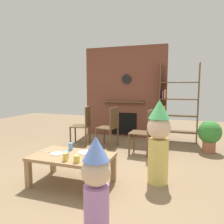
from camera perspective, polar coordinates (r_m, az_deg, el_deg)
name	(u,v)px	position (r m, az deg, el deg)	size (l,w,h in m)	color
ground_plane	(95,172)	(3.54, -4.57, -15.71)	(12.00, 12.00, 0.00)	#846B4C
brick_fireplace_feature	(125,93)	(5.80, 3.51, 5.23)	(2.20, 0.28, 2.40)	brown
bookshelf	(176,106)	(5.42, 16.81, 1.54)	(0.90, 0.28, 1.90)	brown
coffee_table	(72,160)	(3.06, -10.63, -12.39)	(1.10, 0.66, 0.42)	#9E7A51
paper_cup_near_left	(71,146)	(3.26, -11.00, -9.05)	(0.06, 0.06, 0.11)	#669EE0
paper_cup_near_right	(77,159)	(2.75, -9.42, -12.27)	(0.08, 0.08, 0.09)	#F2CC4C
paper_cup_center	(66,155)	(2.93, -12.18, -11.13)	(0.07, 0.07, 0.09)	#669EE0
paper_cup_far_left	(65,157)	(2.83, -12.37, -11.65)	(0.07, 0.07, 0.10)	#F2CC4C
paper_plate_front	(86,152)	(3.11, -7.07, -10.71)	(0.21, 0.21, 0.01)	white
paper_plate_rear	(57,154)	(3.13, -14.52, -10.75)	(0.17, 0.17, 0.01)	white
birthday_cake_slice	(106,151)	(3.05, -1.74, -10.44)	(0.10, 0.10, 0.07)	#EAC68C
table_fork	(45,152)	(3.27, -17.37, -10.11)	(0.15, 0.02, 0.01)	silver
child_with_cone_hat	(96,186)	(1.96, -4.24, -19.26)	(0.26, 0.26, 0.94)	#B27FCC
child_in_pink	(159,140)	(3.04, 12.36, -7.24)	(0.33, 0.33, 1.18)	#E0CC66
dining_chair_left	(84,123)	(4.98, -7.51, -2.97)	(0.47, 0.47, 0.90)	brown
dining_chair_middle	(111,125)	(4.73, -0.36, -3.44)	(0.46, 0.46, 0.90)	brown
dining_chair_right	(145,129)	(4.27, 8.86, -4.65)	(0.42, 0.42, 0.90)	brown
potted_plant_tall	(210,134)	(4.83, 24.67, -5.36)	(0.47, 0.47, 0.66)	#9E5B42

